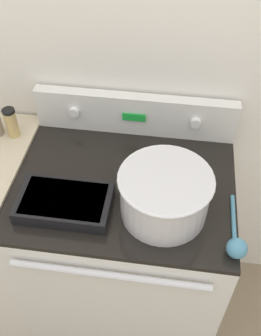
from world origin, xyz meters
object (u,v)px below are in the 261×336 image
Objects in this scene: mixing_bowl at (165,193)px; spice_jar_black_cap at (11,123)px; ladle at (236,244)px; casserole_dish at (65,202)px.

mixing_bowl reaches higher than spice_jar_black_cap.
spice_jar_black_cap is (-0.62, 0.29, -0.02)m from mixing_bowl.
casserole_dish is at bearing 171.14° from ladle.
mixing_bowl is at bearing -25.06° from spice_jar_black_cap.
mixing_bowl is at bearing 5.51° from casserole_dish.
mixing_bowl is 0.98× the size of casserole_dish.
spice_jar_black_cap reaches higher than casserole_dish.
ladle is 0.94m from spice_jar_black_cap.
spice_jar_black_cap is at bearing 154.94° from mixing_bowl.
mixing_bowl reaches higher than ladle.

